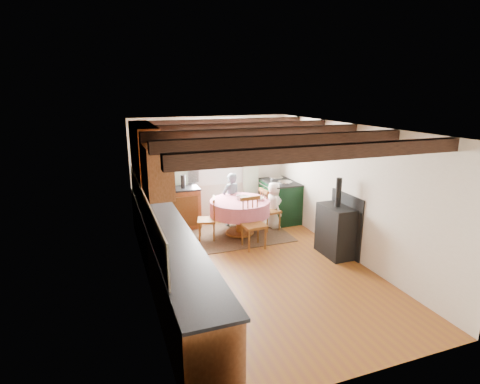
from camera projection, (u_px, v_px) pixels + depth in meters
name	position (u px, v px, depth m)	size (l,w,h in m)	color
floor	(256.00, 268.00, 6.52)	(3.60, 5.50, 0.00)	brown
ceiling	(258.00, 127.00, 5.89)	(3.60, 5.50, 0.00)	white
wall_back	(211.00, 169.00, 8.70)	(3.60, 0.00, 2.40)	silver
wall_front	(364.00, 276.00, 3.71)	(3.60, 0.00, 2.40)	silver
wall_left	(145.00, 213.00, 5.61)	(0.00, 5.50, 2.40)	silver
wall_right	(349.00, 191.00, 6.80)	(0.00, 5.50, 2.40)	silver
beam_a	(329.00, 152.00, 4.10)	(3.60, 0.16, 0.16)	#382118
beam_b	(287.00, 141.00, 5.01)	(3.60, 0.16, 0.16)	#382118
beam_c	(258.00, 133.00, 5.91)	(3.60, 0.16, 0.16)	#382118
beam_d	(236.00, 127.00, 6.82)	(3.60, 0.16, 0.16)	#382118
beam_e	(220.00, 123.00, 7.73)	(3.60, 0.16, 0.16)	#382118
splash_left	(144.00, 207.00, 5.88)	(0.02, 4.50, 0.55)	beige
splash_back	(167.00, 172.00, 8.35)	(1.40, 0.02, 0.55)	beige
base_cabinet_left	(168.00, 257.00, 5.90)	(0.60, 5.30, 0.88)	#97572E
base_cabinet_back	(169.00, 209.00, 8.27)	(1.30, 0.60, 0.88)	#97572E
worktop_left	(167.00, 229.00, 5.79)	(0.64, 5.30, 0.04)	black
worktop_back	(168.00, 189.00, 8.14)	(1.30, 0.64, 0.04)	black
wall_cabinet_glass	(144.00, 150.00, 6.55)	(0.34, 1.80, 0.90)	#97572E
wall_cabinet_solid	(156.00, 170.00, 5.21)	(0.34, 0.90, 0.70)	#97572E
window_frame	(215.00, 152.00, 8.61)	(1.34, 0.03, 1.54)	white
window_pane	(215.00, 152.00, 8.62)	(1.20, 0.01, 1.40)	white
curtain_left	(180.00, 177.00, 8.38)	(0.35, 0.10, 2.10)	beige
curtain_right	(251.00, 171.00, 8.95)	(0.35, 0.10, 2.10)	beige
curtain_rod	(216.00, 125.00, 8.38)	(0.03, 0.03, 2.00)	black
wall_picture	(289.00, 146.00, 8.75)	(0.04, 0.50, 0.60)	gold
wall_plate	(254.00, 145.00, 8.89)	(0.30, 0.30, 0.02)	silver
rug	(240.00, 234.00, 8.02)	(1.97, 1.53, 0.01)	#2F2418
dining_table	(240.00, 218.00, 7.92)	(1.25, 1.25, 0.75)	#C25D80
chair_near	(254.00, 223.00, 7.23)	(0.42, 0.44, 0.99)	brown
chair_left	(207.00, 219.00, 7.65)	(0.38, 0.40, 0.89)	brown
chair_right	(270.00, 209.00, 8.18)	(0.40, 0.42, 0.93)	brown
aga_range	(280.00, 200.00, 8.80)	(0.67, 1.03, 0.95)	black
cast_iron_stove	(337.00, 217.00, 6.86)	(0.44, 0.73, 1.46)	black
child_far	(231.00, 200.00, 8.39)	(0.44, 0.29, 1.21)	#485560
child_right	(274.00, 205.00, 8.30)	(0.50, 0.33, 1.03)	white
bowl_a	(245.00, 198.00, 7.92)	(0.23, 0.23, 0.06)	silver
bowl_b	(260.00, 199.00, 7.83)	(0.20, 0.20, 0.06)	silver
cup	(239.00, 198.00, 7.84)	(0.11, 0.11, 0.10)	silver
canister_tall	(152.00, 182.00, 8.07)	(0.15, 0.15, 0.26)	#262628
canister_wide	(167.00, 183.00, 8.15)	(0.18, 0.18, 0.20)	#262628
canister_slim	(183.00, 182.00, 8.10)	(0.10, 0.10, 0.29)	#262628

